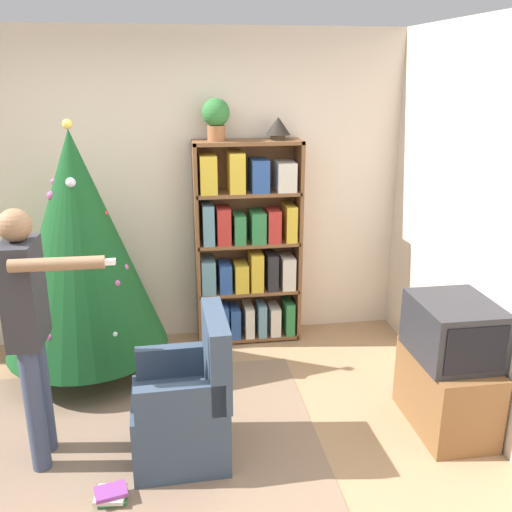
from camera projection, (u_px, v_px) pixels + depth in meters
The scene contains 14 objects.
ground_plane at pixel (185, 475), 3.34m from camera, with size 14.00×14.00×0.00m, color #9E7A56.
wall_back at pixel (171, 191), 4.79m from camera, with size 8.00×0.10×2.60m.
area_rug at pixel (114, 455), 3.51m from camera, with size 2.58×2.12×0.01m.
bookshelf at pixel (247, 247), 4.81m from camera, with size 0.89×0.29×1.73m.
tv_stand at pixel (446, 391), 3.75m from camera, with size 0.43×0.71×0.51m.
television at pixel (454, 330), 3.61m from camera, with size 0.47×0.57×0.38m.
game_remote at pixel (447, 373), 3.44m from camera, with size 0.04×0.12×0.02m.
christmas_tree at pixel (79, 244), 4.18m from camera, with size 1.21×1.21×1.95m.
armchair at pixel (186, 408), 3.44m from camera, with size 0.58×0.57×0.92m.
standing_person at pixel (29, 320), 3.21m from camera, with size 0.62×0.48×1.57m.
potted_plant at pixel (216, 116), 4.45m from camera, with size 0.22×0.22×0.33m.
table_lamp at pixel (278, 127), 4.55m from camera, with size 0.20×0.20×0.18m.
book_pile_near_tree at pixel (159, 382), 4.26m from camera, with size 0.22×0.20×0.10m.
book_pile_by_chair at pixel (111, 495), 3.14m from camera, with size 0.19×0.17×0.07m.
Camera 1 is at (-0.01, -2.81, 2.26)m, focal length 40.00 mm.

